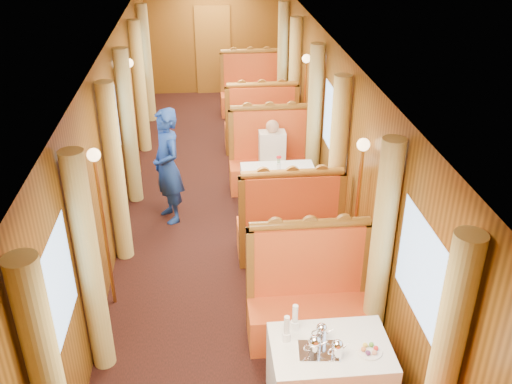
{
  "coord_description": "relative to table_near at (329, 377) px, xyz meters",
  "views": [
    {
      "loc": [
        -0.25,
        -7.17,
        4.26
      ],
      "look_at": [
        0.32,
        -1.15,
        1.05
      ],
      "focal_mm": 40.0,
      "sensor_mm": 36.0,
      "label": 1
    }
  ],
  "objects": [
    {
      "name": "wall_left",
      "position": [
        -2.25,
        3.5,
        0.88
      ],
      "size": [
        0.01,
        12.0,
        2.5
      ],
      "primitive_type": null,
      "rotation": [
        1.57,
        0.0,
        1.57
      ],
      "color": "brown",
      "rests_on": "floor"
    },
    {
      "name": "window_left_near",
      "position": [
        -2.24,
        0.0,
        1.07
      ],
      "size": [
        0.01,
        1.2,
        0.9
      ],
      "primitive_type": null,
      "rotation": [
        1.57,
        0.0,
        1.57
      ],
      "color": "#83ADE1",
      "rests_on": "wall_left"
    },
    {
      "name": "wall_far",
      "position": [
        -0.75,
        9.5,
        0.88
      ],
      "size": [
        3.0,
        0.01,
        2.5
      ],
      "primitive_type": null,
      "rotation": [
        1.57,
        0.0,
        0.0
      ],
      "color": "brown",
      "rests_on": "floor"
    },
    {
      "name": "table_near",
      "position": [
        0.0,
        0.0,
        0.0
      ],
      "size": [
        1.05,
        0.72,
        0.75
      ],
      "primitive_type": "cube",
      "color": "white",
      "rests_on": "floor"
    },
    {
      "name": "floor",
      "position": [
        -0.75,
        3.5,
        -0.38
      ],
      "size": [
        3.0,
        12.0,
        0.01
      ],
      "primitive_type": null,
      "color": "black",
      "rests_on": "ground"
    },
    {
      "name": "doorway_far",
      "position": [
        -0.75,
        9.47,
        0.62
      ],
      "size": [
        0.8,
        0.04,
        2.0
      ],
      "primitive_type": "cube",
      "color": "#8E5D20",
      "rests_on": "floor"
    },
    {
      "name": "cup_inboard",
      "position": [
        -0.38,
        0.11,
        0.48
      ],
      "size": [
        0.08,
        0.08,
        0.26
      ],
      "rotation": [
        0.0,
        0.0,
        0.23
      ],
      "color": "white",
      "rests_on": "table_near"
    },
    {
      "name": "curtain_right_near_b",
      "position": [
        0.63,
        0.78,
        0.8
      ],
      "size": [
        0.22,
        0.22,
        2.35
      ],
      "primitive_type": "cylinder",
      "color": "tan",
      "rests_on": "floor"
    },
    {
      "name": "sconce_left_fore",
      "position": [
        -2.15,
        1.75,
        1.01
      ],
      "size": [
        0.14,
        0.14,
        1.95
      ],
      "color": "#BF8C3F",
      "rests_on": "floor"
    },
    {
      "name": "table_far",
      "position": [
        0.0,
        7.0,
        0.0
      ],
      "size": [
        1.05,
        0.72,
        0.75
      ],
      "primitive_type": "cube",
      "color": "white",
      "rests_on": "floor"
    },
    {
      "name": "rose_vase_mid",
      "position": [
        -0.01,
        3.48,
        0.55
      ],
      "size": [
        0.06,
        0.06,
        0.36
      ],
      "rotation": [
        0.0,
        0.0,
        0.09
      ],
      "color": "silver",
      "rests_on": "table_mid"
    },
    {
      "name": "cup_outboard",
      "position": [
        -0.28,
        0.25,
        0.48
      ],
      "size": [
        0.08,
        0.08,
        0.26
      ],
      "rotation": [
        0.0,
        0.0,
        -0.08
      ],
      "color": "white",
      "rests_on": "table_near"
    },
    {
      "name": "teapot_right",
      "position": [
        0.02,
        -0.13,
        0.44
      ],
      "size": [
        0.2,
        0.17,
        0.14
      ],
      "primitive_type": null,
      "rotation": [
        0.0,
        0.0,
        0.32
      ],
      "color": "silver",
      "rests_on": "tea_tray"
    },
    {
      "name": "curtain_right_far_a",
      "position": [
        0.63,
        6.22,
        0.8
      ],
      "size": [
        0.22,
        0.22,
        2.35
      ],
      "primitive_type": "cylinder",
      "color": "tan",
      "rests_on": "floor"
    },
    {
      "name": "teapot_left",
      "position": [
        -0.16,
        -0.08,
        0.45
      ],
      "size": [
        0.2,
        0.16,
        0.15
      ],
      "primitive_type": null,
      "rotation": [
        0.0,
        0.0,
        0.17
      ],
      "color": "silver",
      "rests_on": "tea_tray"
    },
    {
      "name": "passenger",
      "position": [
        -0.0,
        4.28,
        0.37
      ],
      "size": [
        0.4,
        0.44,
        0.76
      ],
      "color": "beige",
      "rests_on": "banquette_mid_aft"
    },
    {
      "name": "window_left_mid",
      "position": [
        -2.24,
        3.5,
        1.07
      ],
      "size": [
        0.01,
        1.2,
        0.9
      ],
      "primitive_type": null,
      "rotation": [
        1.57,
        0.0,
        1.57
      ],
      "color": "#83ADE1",
      "rests_on": "wall_left"
    },
    {
      "name": "curtain_right_mid_a",
      "position": [
        0.63,
        2.72,
        0.8
      ],
      "size": [
        0.22,
        0.22,
        2.35
      ],
      "primitive_type": "cylinder",
      "color": "tan",
      "rests_on": "floor"
    },
    {
      "name": "sconce_left_aft",
      "position": [
        -2.15,
        5.25,
        1.01
      ],
      "size": [
        0.14,
        0.14,
        1.95
      ],
      "color": "#BF8C3F",
      "rests_on": "floor"
    },
    {
      "name": "window_right_mid",
      "position": [
        0.74,
        3.5,
        1.07
      ],
      "size": [
        0.01,
        1.2,
        0.9
      ],
      "primitive_type": null,
      "rotation": [
        1.57,
        0.0,
        -1.57
      ],
      "color": "#83ADE1",
      "rests_on": "wall_right"
    },
    {
      "name": "curtain_right_far_b",
      "position": [
        0.63,
        7.78,
        0.8
      ],
      "size": [
        0.22,
        0.22,
        2.35
      ],
      "primitive_type": "cylinder",
      "color": "tan",
      "rests_on": "floor"
    },
    {
      "name": "sconce_right_aft",
      "position": [
        0.65,
        5.25,
        1.01
      ],
      "size": [
        0.14,
        0.14,
        1.95
      ],
      "color": "#BF8C3F",
      "rests_on": "floor"
    },
    {
      "name": "curtain_right_mid_b",
      "position": [
        0.63,
        4.28,
        0.8
      ],
      "size": [
        0.22,
        0.22,
        2.35
      ],
      "primitive_type": "cylinder",
      "color": "tan",
      "rests_on": "floor"
    },
    {
      "name": "wall_right",
      "position": [
        0.75,
        3.5,
        0.88
      ],
      "size": [
        0.01,
        12.0,
        2.5
      ],
      "primitive_type": null,
      "rotation": [
        1.57,
        0.0,
        -1.57
      ],
      "color": "brown",
      "rests_on": "floor"
    },
    {
      "name": "curtain_left_far_b",
      "position": [
        -2.13,
        7.78,
        0.8
      ],
      "size": [
        0.22,
        0.22,
        2.35
      ],
      "primitive_type": "cylinder",
      "color": "tan",
      "rests_on": "floor"
    },
    {
      "name": "sconce_right_fore",
      "position": [
        0.65,
        1.75,
        1.01
      ],
      "size": [
        0.14,
        0.14,
        1.95
      ],
      "color": "#BF8C3F",
      "rests_on": "floor"
    },
    {
      "name": "window_right_near",
      "position": [
        0.74,
        0.0,
        1.07
      ],
      "size": [
        0.01,
        1.2,
        0.9
      ],
      "primitive_type": null,
      "rotation": [
        1.57,
        0.0,
        -1.57
      ],
      "color": "#83ADE1",
      "rests_on": "wall_right"
    },
    {
      "name": "banquette_mid_fwd",
      "position": [
        0.0,
        2.49,
        0.05
      ],
      "size": [
        1.3,
        0.55,
        1.34
      ],
      "color": "red",
      "rests_on": "floor"
    },
    {
      "name": "fruit_plate",
      "position": [
        0.31,
        -0.1,
        0.39
      ],
      "size": [
        0.22,
        0.22,
        0.05
      ],
      "rotation": [
        0.0,
        0.0,
        0.19
      ],
      "color": "white",
      "rests_on": "table_near"
    },
    {
      "name": "curtain_left_mid_a",
      "position": [
        -2.13,
        2.72,
        0.8
      ],
      "size": [
        0.22,
        0.22,
        2.35
      ],
      "primitive_type": "cylinder",
      "color": "tan",
      "rests_on": "floor"
    },
    {
      "name": "window_right_far",
      "position": [
        0.74,
        7.0,
        1.07
      ],
      "size": [
        0.01,
        1.2,
        0.9
      ],
      "primitive_type": null,
      "rotation": [
        1.57,
        0.0,
        -1.57
      ],
      "color": "#83ADE1",
      "rests_on": "wall_right"
    },
    {
      "name": "teapot_back",
      "position": [
        -0.07,
        0.08,
        0.44
      ],
      "size": [
        0.17,
        0.13,
        0.13
      ],
      "primitive_type": null,
      "rotation": [
        0.0,
        0.0,
        0.02
      ],
      "color": "silver",
      "rests_on": "tea_tray"
    },
    {
      "name": "banquette_far_aft",
      "position": [
        0.0,
        8.01,
        0.05
      ],
      "size": [
        1.3,
        0.55,
        1.34
      ],
      "color": "red",
      "rests_on": "floor"
    },
    {
      "name": "banquette_near_aft",
      "position": [
        0.0,
        1.01,
        0.05
      ],
      "size": [
        1.3,
        0.55,
        1.34
      ],
      "color": "red",
      "rests_on": "floor"
    },
    {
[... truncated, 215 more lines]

